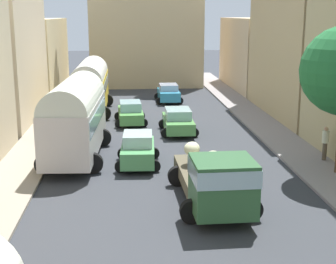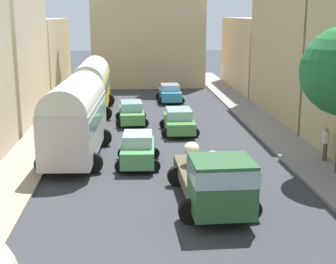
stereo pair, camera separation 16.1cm
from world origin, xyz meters
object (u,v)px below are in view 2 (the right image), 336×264
car_1 (170,93)px  car_2 (138,149)px  cargo_truck_0 (214,178)px  pedestrian_1 (326,142)px  car_0 (179,121)px  parked_bus_1 (75,115)px  parked_bus_2 (92,84)px  car_3 (131,113)px

car_1 → car_2: (-3.02, -18.35, 0.04)m
cargo_truck_0 → pedestrian_1: size_ratio=3.63×
car_0 → pedestrian_1: 9.92m
parked_bus_1 → parked_bus_2: 12.45m
car_0 → car_1: (0.30, 11.47, 0.00)m
car_1 → car_3: bearing=-111.4°
car_3 → pedestrian_1: (9.89, -10.10, 0.31)m
parked_bus_2 → pedestrian_1: bearing=-47.8°
car_0 → car_3: (-3.03, 2.94, -0.00)m
car_1 → car_3: (-3.33, -8.53, -0.01)m
car_1 → pedestrian_1: (6.55, -18.63, 0.31)m
car_2 → car_0: bearing=68.5°
parked_bus_2 → car_2: parked_bus_2 is taller
car_0 → parked_bus_1: bearing=-137.5°
parked_bus_1 → car_2: parked_bus_1 is taller
car_1 → parked_bus_2: bearing=-144.9°
cargo_truck_0 → car_0: 12.96m
cargo_truck_0 → car_3: 16.21m
car_0 → car_3: same height
cargo_truck_0 → pedestrian_1: 8.85m
parked_bus_2 → parked_bus_1: bearing=-89.6°
pedestrian_1 → cargo_truck_0: bearing=-139.2°
parked_bus_1 → car_2: (3.21, -1.45, -1.51)m
car_0 → car_3: bearing=135.8°
cargo_truck_0 → car_2: (-2.87, 6.06, -0.46)m
pedestrian_1 → car_2: bearing=178.3°
car_0 → pedestrian_1: (6.86, -7.16, 0.31)m
parked_bus_1 → car_3: (2.90, 8.37, -1.56)m
parked_bus_2 → cargo_truck_0: size_ratio=1.30×
car_3 → parked_bus_2: bearing=126.2°
cargo_truck_0 → car_2: cargo_truck_0 is taller
car_2 → car_3: 9.83m
car_2 → car_3: bearing=91.9°
parked_bus_1 → parked_bus_2: parked_bus_1 is taller
cargo_truck_0 → car_1: size_ratio=1.76×
cargo_truck_0 → car_0: (-0.16, 12.95, -0.51)m
car_1 → car_0: bearing=-91.5°
cargo_truck_0 → car_3: size_ratio=1.70×
parked_bus_2 → car_3: size_ratio=2.20×
parked_bus_2 → car_3: bearing=-53.8°
parked_bus_2 → cargo_truck_0: 20.93m
car_1 → car_3: 9.15m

